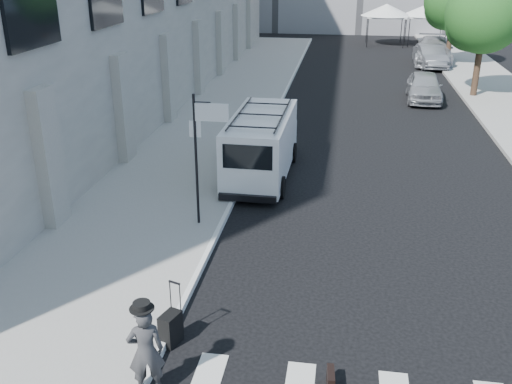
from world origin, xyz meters
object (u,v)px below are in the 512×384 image
(cargo_van, at_px, (262,144))
(parked_car_c, at_px, (434,51))
(businessman, at_px, (146,351))
(parked_car_a, at_px, (424,87))
(briefcase, at_px, (331,380))
(suitcase, at_px, (171,328))
(parked_car_b, at_px, (431,56))

(cargo_van, xyz_separation_m, parked_car_c, (8.30, 22.52, -0.23))
(businessman, height_order, cargo_van, cargo_van)
(parked_car_a, bearing_deg, briefcase, -97.16)
(briefcase, bearing_deg, suitcase, 161.29)
(businessman, height_order, parked_car_c, parked_car_c)
(cargo_van, distance_m, parked_car_c, 24.00)
(parked_car_a, bearing_deg, suitcase, -105.33)
(briefcase, xyz_separation_m, parked_car_a, (3.88, 21.49, 0.53))
(cargo_van, bearing_deg, suitcase, -91.73)
(businessman, relative_size, parked_car_a, 0.40)
(briefcase, relative_size, suitcase, 0.36)
(suitcase, xyz_separation_m, parked_car_c, (8.70, 31.59, 0.53))
(businessman, bearing_deg, briefcase, 169.17)
(suitcase, height_order, parked_car_c, parked_car_c)
(briefcase, height_order, parked_car_c, parked_car_c)
(suitcase, height_order, parked_car_a, parked_car_a)
(businessman, height_order, parked_car_b, businessman)
(briefcase, height_order, parked_car_a, parked_car_a)
(parked_car_b, xyz_separation_m, parked_car_c, (0.35, 1.41, 0.14))
(parked_car_a, bearing_deg, businessman, -104.30)
(briefcase, bearing_deg, parked_car_c, 75.52)
(parked_car_a, xyz_separation_m, parked_car_c, (1.80, 10.86, 0.15))
(briefcase, bearing_deg, parked_car_a, 75.25)
(suitcase, bearing_deg, businessman, -71.26)
(parked_car_c, bearing_deg, parked_car_a, -93.54)
(suitcase, bearing_deg, cargo_van, 106.23)
(cargo_van, relative_size, parked_car_b, 1.28)
(suitcase, height_order, cargo_van, cargo_van)
(cargo_van, xyz_separation_m, parked_car_b, (7.95, 21.11, -0.38))
(briefcase, height_order, cargo_van, cargo_van)
(parked_car_a, bearing_deg, parked_car_c, 83.67)
(briefcase, distance_m, cargo_van, 10.22)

